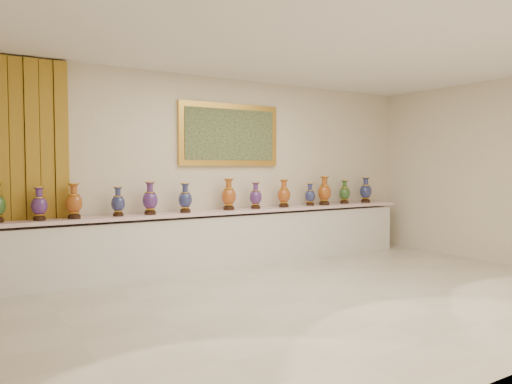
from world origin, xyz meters
The scene contains 15 objects.
ground centered at (0.00, 0.00, 0.00)m, with size 8.00×8.00×0.00m, color beige.
room centered at (-2.50, 2.44, 1.60)m, with size 8.00×8.00×8.00m.
counter centered at (0.00, 2.27, 0.44)m, with size 7.28×0.48×0.90m.
vase_1 centered at (-2.63, 2.22, 1.09)m, with size 0.25×0.25×0.43m.
vase_2 centered at (-2.21, 2.21, 1.11)m, with size 0.27×0.27×0.47m.
vase_3 centered at (-1.62, 2.22, 1.08)m, with size 0.23×0.23×0.41m.
vase_4 centered at (-1.16, 2.21, 1.11)m, with size 0.27×0.27×0.47m.
vase_5 centered at (-0.61, 2.21, 1.10)m, with size 0.21×0.21×0.44m.
vase_6 centered at (0.15, 2.26, 1.12)m, with size 0.29×0.29×0.50m.
vase_7 centered at (0.64, 2.22, 1.09)m, with size 0.25×0.25×0.43m.
vase_8 centered at (1.19, 2.21, 1.11)m, with size 0.23×0.23×0.47m.
vase_9 centered at (1.79, 2.25, 1.08)m, with size 0.21×0.21×0.39m.
vase_10 centered at (2.08, 2.21, 1.13)m, with size 0.25×0.25×0.51m.
vase_11 centered at (2.62, 2.28, 1.09)m, with size 0.24×0.24×0.43m.
vase_12 centered at (3.14, 2.26, 1.12)m, with size 0.27×0.27×0.48m.
Camera 1 is at (-3.71, -4.59, 1.59)m, focal length 35.00 mm.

